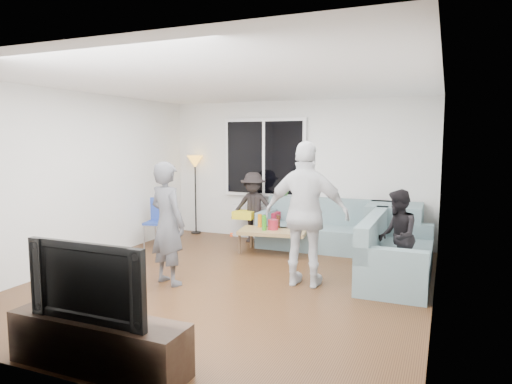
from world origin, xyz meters
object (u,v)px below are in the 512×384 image
at_px(coffee_table, 273,242).
at_px(spectator_right, 397,236).
at_px(sofa_back_section, 326,225).
at_px(player_right, 306,214).
at_px(sofa_right_section, 398,248).
at_px(player_left, 167,223).
at_px(spectator_back, 253,207).
at_px(tv_console, 98,343).
at_px(side_chair, 158,223).
at_px(floor_lamp, 196,195).
at_px(television, 96,279).

relative_size(coffee_table, spectator_right, 0.89).
relative_size(sofa_back_section, coffee_table, 2.09).
height_order(coffee_table, player_right, player_right).
height_order(sofa_right_section, coffee_table, sofa_right_section).
distance_m(player_left, spectator_back, 2.68).
distance_m(coffee_table, tv_console, 4.14).
height_order(sofa_right_section, side_chair, side_chair).
xyz_separation_m(floor_lamp, tv_console, (2.04, -5.08, -0.56)).
height_order(sofa_back_section, sofa_right_section, same).
bearing_deg(coffee_table, player_left, -109.38).
bearing_deg(sofa_right_section, side_chair, 86.46).
xyz_separation_m(sofa_back_section, side_chair, (-2.75, -1.01, 0.01)).
distance_m(player_right, television, 2.92).
relative_size(sofa_back_section, player_right, 1.23).
relative_size(spectator_back, television, 1.15).
relative_size(player_left, spectator_back, 1.24).
height_order(sofa_back_section, coffee_table, sofa_back_section).
bearing_deg(spectator_right, side_chair, -106.61).
relative_size(coffee_table, television, 0.97).
bearing_deg(player_left, side_chair, -32.75).
distance_m(spectator_right, television, 3.91).
distance_m(side_chair, floor_lamp, 1.36).
height_order(tv_console, television, television).
height_order(spectator_right, tv_console, spectator_right).
bearing_deg(side_chair, player_right, -30.30).
distance_m(sofa_right_section, player_left, 3.11).
bearing_deg(player_left, sofa_back_section, -100.00).
xyz_separation_m(sofa_back_section, sofa_right_section, (1.32, -1.26, 0.00)).
bearing_deg(television, side_chair, 118.46).
bearing_deg(player_right, floor_lamp, -40.20).
distance_m(player_left, television, 2.25).
bearing_deg(player_right, side_chair, -21.01).
height_order(floor_lamp, spectator_right, floor_lamp).
bearing_deg(player_left, tv_console, 127.59).
height_order(player_right, spectator_back, player_right).
height_order(side_chair, player_right, player_right).
xyz_separation_m(player_left, tv_console, (0.73, -2.13, -0.58)).
relative_size(player_right, television, 1.66).
height_order(sofa_back_section, television, television).
bearing_deg(player_right, coffee_table, -57.27).
xyz_separation_m(floor_lamp, player_left, (1.31, -2.95, 0.02)).
height_order(player_left, player_right, player_right).
xyz_separation_m(side_chair, player_left, (1.31, -1.64, 0.37)).
bearing_deg(floor_lamp, side_chair, -90.00).
relative_size(coffee_table, tv_console, 0.69).
height_order(spectator_right, television, spectator_right).
xyz_separation_m(coffee_table, player_left, (-0.71, -2.02, 0.60)).
relative_size(floor_lamp, spectator_back, 1.20).
bearing_deg(tv_console, spectator_back, 97.82).
relative_size(sofa_right_section, player_right, 1.07).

